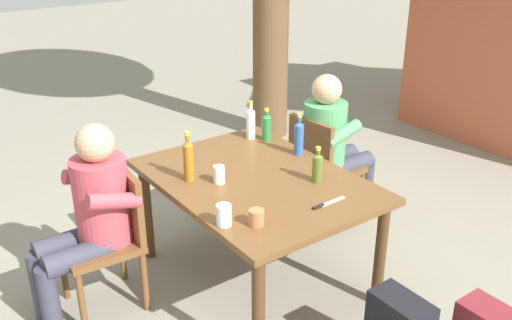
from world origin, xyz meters
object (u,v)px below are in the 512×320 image
chair_far_left (321,164)px  bottle_clear (251,123)px  cup_terracotta (256,218)px  person_in_plaid_shirt (90,212)px  cup_white (219,174)px  chair_near_left (111,232)px  cup_glass (224,215)px  table_knife (326,204)px  bottle_green (267,127)px  person_in_white_shirt (332,140)px  bottle_amber (188,159)px  dining_table (256,190)px  bottle_blue (299,137)px  bottle_olive (317,167)px

chair_far_left → bottle_clear: (-0.23, -0.48, 0.37)m
bottle_clear → cup_terracotta: bearing=-34.0°
person_in_plaid_shirt → cup_white: size_ratio=10.78×
chair_near_left → cup_glass: bearing=28.2°
cup_white → table_knife: size_ratio=0.45×
bottle_green → table_knife: bottle_green is taller
chair_near_left → table_knife: chair_near_left is taller
person_in_white_shirt → bottle_amber: bearing=-84.9°
chair_far_left → bottle_green: size_ratio=3.67×
dining_table → bottle_blue: 0.51m
bottle_amber → table_knife: bottle_amber is taller
person_in_plaid_shirt → cup_white: 0.78m
bottle_blue → cup_white: size_ratio=2.63×
bottle_amber → cup_white: size_ratio=2.90×
bottle_green → bottle_amber: bearing=-72.3°
dining_table → chair_near_left: size_ratio=1.68×
person_in_plaid_shirt → bottle_blue: 1.42m
chair_far_left → cup_glass: chair_far_left is taller
person_in_white_shirt → bottle_amber: (0.11, -1.29, 0.22)m
chair_far_left → bottle_green: bearing=-108.9°
person_in_plaid_shirt → bottle_blue: (0.20, 1.39, 0.21)m
bottle_green → bottle_olive: bottle_green is taller
cup_white → bottle_olive: bearing=56.0°
cup_terracotta → cup_white: 0.55m
person_in_white_shirt → cup_terracotta: size_ratio=13.19×
bottle_green → cup_white: (0.39, -0.65, -0.05)m
bottle_blue → cup_glass: (0.49, -0.91, -0.07)m
person_in_white_shirt → bottle_clear: size_ratio=4.21×
cup_white → dining_table: bearing=71.0°
person_in_white_shirt → table_knife: 1.18m
bottle_olive → cup_white: bearing=-124.0°
dining_table → person_in_white_shirt: (-0.33, 0.94, 0.00)m
dining_table → cup_terracotta: cup_terracotta is taller
cup_terracotta → dining_table: bearing=144.3°
bottle_clear → bottle_blue: bearing=12.4°
chair_far_left → table_knife: size_ratio=3.62×
bottle_clear → table_knife: 1.09m
cup_white → cup_terracotta: bearing=-11.8°
bottle_blue → bottle_olive: bottle_blue is taller
bottle_blue → chair_near_left: bearing=-98.6°
person_in_plaid_shirt → bottle_olive: bearing=64.3°
chair_near_left → bottle_olive: (0.58, 1.10, 0.35)m
person_in_plaid_shirt → bottle_clear: bearing=99.8°
bottle_amber → cup_white: (0.14, 0.13, -0.08)m
bottle_clear → bottle_green: size_ratio=1.18×
table_knife → bottle_green: bearing=162.5°
dining_table → bottle_green: size_ratio=6.15×
bottle_blue → cup_glass: 1.04m
cup_glass → person_in_white_shirt: bearing=116.0°
chair_far_left → person_in_white_shirt: 0.20m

